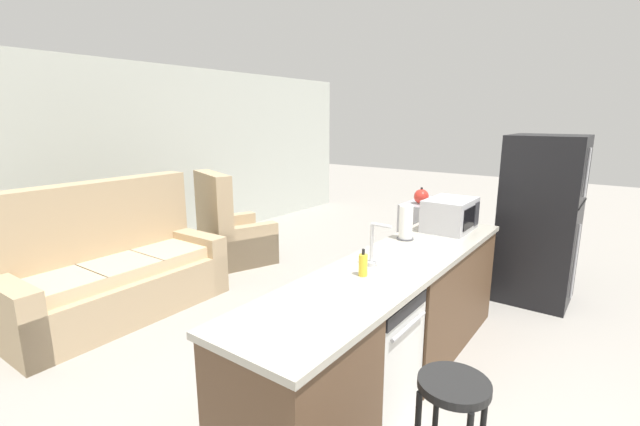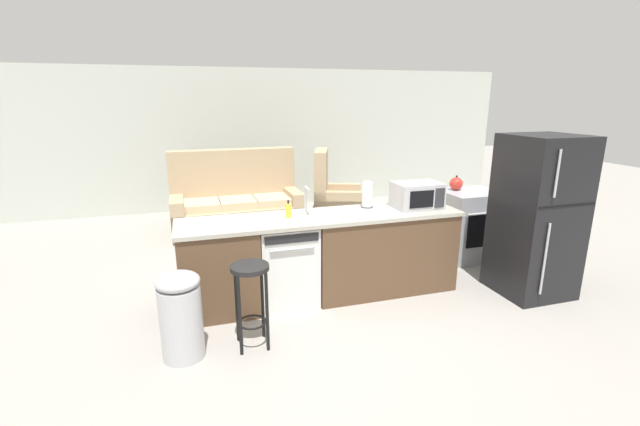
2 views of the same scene
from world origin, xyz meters
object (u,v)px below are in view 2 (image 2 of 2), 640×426
at_px(microwave, 417,195).
at_px(bar_stool, 251,288).
at_px(couch, 236,205).
at_px(dishwasher, 286,263).
at_px(stove_range, 470,224).
at_px(refrigerator, 537,216).
at_px(kettle, 456,184).
at_px(trash_bin, 181,315).
at_px(paper_towel_roll, 367,195).
at_px(armchair, 333,198).
at_px(soap_bottle, 288,210).

bearing_deg(microwave, bar_stool, -159.20).
height_order(bar_stool, couch, couch).
bearing_deg(dishwasher, microwave, -0.05).
height_order(stove_range, refrigerator, refrigerator).
bearing_deg(kettle, dishwasher, -164.42).
xyz_separation_m(dishwasher, bar_stool, (-0.46, -0.74, 0.11)).
bearing_deg(trash_bin, paper_towel_roll, 24.67).
xyz_separation_m(microwave, armchair, (0.02, 2.91, -0.69)).
bearing_deg(armchair, kettle, -67.11).
distance_m(refrigerator, kettle, 1.25).
xyz_separation_m(microwave, kettle, (0.96, 0.68, -0.05)).
height_order(stove_range, couch, couch).
bearing_deg(refrigerator, couch, 130.53).
relative_size(paper_towel_roll, couch, 0.14).
height_order(stove_range, microwave, microwave).
xyz_separation_m(refrigerator, kettle, (-0.17, 1.23, 0.13)).
distance_m(soap_bottle, armchair, 3.28).
bearing_deg(microwave, soap_bottle, 178.37).
bearing_deg(bar_stool, stove_range, 22.76).
relative_size(dishwasher, kettle, 4.10).
xyz_separation_m(microwave, trash_bin, (-2.51, -0.73, -0.66)).
xyz_separation_m(dishwasher, paper_towel_roll, (0.97, 0.18, 0.62)).
relative_size(stove_range, bar_stool, 1.22).
xyz_separation_m(stove_range, microwave, (-1.13, -0.55, 0.59)).
distance_m(kettle, armchair, 2.51).
bearing_deg(couch, stove_range, -37.89).
bearing_deg(kettle, armchair, 112.89).
relative_size(stove_range, microwave, 1.80).
relative_size(refrigerator, kettle, 8.34).
relative_size(soap_bottle, trash_bin, 0.24).
distance_m(microwave, trash_bin, 2.69).
relative_size(microwave, bar_stool, 0.68).
height_order(stove_range, armchair, armchair).
distance_m(refrigerator, microwave, 1.27).
bearing_deg(bar_stool, trash_bin, 179.69).
height_order(refrigerator, microwave, refrigerator).
bearing_deg(paper_towel_roll, couch, 114.68).
height_order(refrigerator, kettle, refrigerator).
height_order(stove_range, trash_bin, stove_range).
xyz_separation_m(refrigerator, bar_stool, (-3.06, -0.19, -0.32)).
xyz_separation_m(microwave, bar_stool, (-1.94, -0.74, -0.50)).
xyz_separation_m(paper_towel_roll, trash_bin, (-2.00, -0.92, -0.66)).
height_order(kettle, trash_bin, kettle).
bearing_deg(couch, bar_stool, -94.26).
distance_m(stove_range, couch, 3.56).
bearing_deg(trash_bin, couch, 76.57).
relative_size(bar_stool, couch, 0.37).
relative_size(refrigerator, trash_bin, 2.31).
bearing_deg(stove_range, refrigerator, -90.01).
distance_m(bar_stool, trash_bin, 0.59).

